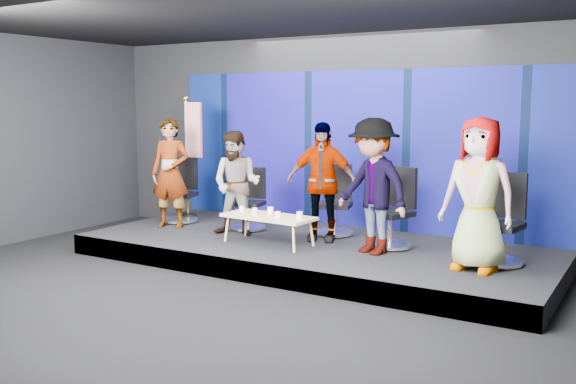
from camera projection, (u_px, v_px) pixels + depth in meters
name	position (u px, v px, depth m)	size (l,w,h in m)	color
ground	(211.00, 306.00, 7.53)	(10.00, 10.00, 0.00)	black
room_walls	(208.00, 97.00, 7.20)	(10.02, 8.02, 3.51)	black
riser	(314.00, 252.00, 9.64)	(7.00, 3.00, 0.30)	black
backdrop	(356.00, 149.00, 10.67)	(7.00, 0.08, 2.60)	#061A4D
chair_a	(181.00, 201.00, 11.21)	(0.78, 0.78, 1.12)	silver
panelist_a	(170.00, 173.00, 10.64)	(0.66, 0.43, 1.81)	black
chair_b	(250.00, 209.00, 10.53)	(0.67, 0.67, 1.01)	silver
panelist_b	(237.00, 184.00, 9.99)	(0.80, 0.62, 1.64)	black
chair_c	(335.00, 212.00, 10.11)	(0.77, 0.77, 1.10)	silver
panelist_c	(321.00, 182.00, 9.60)	(1.05, 0.44, 1.79)	black
chair_d	(393.00, 221.00, 9.21)	(0.84, 0.84, 1.15)	silver
panelist_d	(373.00, 186.00, 8.77)	(1.21, 0.69, 1.87)	black
chair_e	(500.00, 234.00, 8.26)	(0.75, 0.75, 1.18)	silver
panelist_e	(479.00, 194.00, 7.87)	(0.93, 0.61, 1.91)	black
coffee_table	(268.00, 218.00, 9.42)	(1.43, 0.69, 0.43)	tan
mug_a	(242.00, 209.00, 9.71)	(0.08, 0.08, 0.09)	white
mug_b	(255.00, 211.00, 9.52)	(0.08, 0.08, 0.09)	white
mug_c	(270.00, 211.00, 9.52)	(0.09, 0.09, 0.11)	white
mug_d	(278.00, 215.00, 9.22)	(0.08, 0.08, 0.09)	white
mug_e	(300.00, 215.00, 9.15)	(0.09, 0.09, 0.10)	white
flag_stand	(191.00, 154.00, 11.32)	(0.50, 0.29, 2.20)	black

